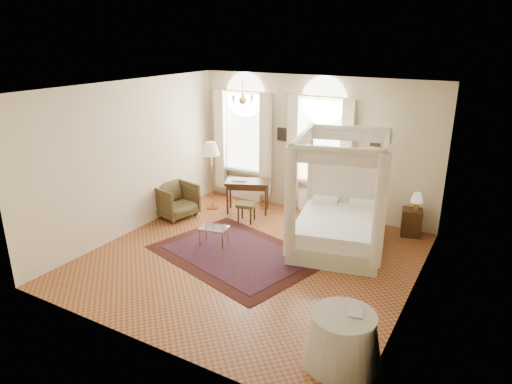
% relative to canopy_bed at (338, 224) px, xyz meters
% --- Properties ---
extents(ground, '(6.00, 6.00, 0.00)m').
position_rel_canopy_bed_xyz_m(ground, '(-1.30, -1.29, -0.54)').
color(ground, '#9A582C').
rests_on(ground, ground).
extents(room_walls, '(6.00, 6.00, 6.00)m').
position_rel_canopy_bed_xyz_m(room_walls, '(-1.30, -1.29, 1.44)').
color(room_walls, beige).
rests_on(room_walls, ground).
extents(window_left, '(1.62, 0.27, 3.29)m').
position_rel_canopy_bed_xyz_m(window_left, '(-3.20, 1.58, 0.95)').
color(window_left, white).
rests_on(window_left, room_walls).
extents(window_right, '(1.62, 0.27, 3.29)m').
position_rel_canopy_bed_xyz_m(window_right, '(-1.10, 1.58, 0.95)').
color(window_right, white).
rests_on(window_right, room_walls).
extents(chandelier, '(0.51, 0.45, 0.50)m').
position_rel_canopy_bed_xyz_m(chandelier, '(-2.20, -0.09, 2.37)').
color(chandelier, '#BA8D3E').
rests_on(chandelier, room_walls).
extents(wall_pictures, '(2.54, 0.03, 0.39)m').
position_rel_canopy_bed_xyz_m(wall_pictures, '(-1.21, 1.68, 1.35)').
color(wall_pictures, black).
rests_on(wall_pictures, room_walls).
extents(canopy_bed, '(2.20, 2.50, 2.36)m').
position_rel_canopy_bed_xyz_m(canopy_bed, '(0.00, 0.00, 0.00)').
color(canopy_bed, beige).
rests_on(canopy_bed, ground).
extents(nightstand, '(0.50, 0.47, 0.60)m').
position_rel_canopy_bed_xyz_m(nightstand, '(1.18, 1.40, -0.24)').
color(nightstand, '#3E2611').
rests_on(nightstand, ground).
extents(nightstand_lamp, '(0.26, 0.26, 0.39)m').
position_rel_canopy_bed_xyz_m(nightstand_lamp, '(1.23, 1.42, 0.32)').
color(nightstand_lamp, '#BA8D3E').
rests_on(nightstand_lamp, nightstand).
extents(writing_desk, '(1.20, 0.93, 0.80)m').
position_rel_canopy_bed_xyz_m(writing_desk, '(-2.65, 0.84, 0.15)').
color(writing_desk, '#3E2611').
rests_on(writing_desk, ground).
extents(laptop, '(0.42, 0.35, 0.03)m').
position_rel_canopy_bed_xyz_m(laptop, '(-2.85, 0.79, 0.28)').
color(laptop, black).
rests_on(laptop, writing_desk).
extents(stool, '(0.49, 0.49, 0.47)m').
position_rel_canopy_bed_xyz_m(stool, '(-2.35, 0.27, -0.15)').
color(stool, '#423A1C').
rests_on(stool, ground).
extents(armchair, '(1.05, 1.04, 0.81)m').
position_rel_canopy_bed_xyz_m(armchair, '(-4.00, -0.28, -0.13)').
color(armchair, '#46391E').
rests_on(armchair, ground).
extents(coffee_table, '(0.65, 0.52, 0.40)m').
position_rel_canopy_bed_xyz_m(coffee_table, '(-2.29, -1.14, -0.18)').
color(coffee_table, white).
rests_on(coffee_table, ground).
extents(floor_lamp, '(0.44, 0.44, 1.71)m').
position_rel_canopy_bed_xyz_m(floor_lamp, '(-3.55, 0.61, 0.92)').
color(floor_lamp, '#BA8D3E').
rests_on(floor_lamp, ground).
extents(oriental_rug, '(3.68, 3.06, 0.01)m').
position_rel_canopy_bed_xyz_m(oriental_rug, '(-1.65, -1.29, -0.53)').
color(oriental_rug, '#38140D').
rests_on(oriental_rug, ground).
extents(side_table, '(1.07, 1.07, 0.73)m').
position_rel_canopy_bed_xyz_m(side_table, '(1.26, -3.26, -0.18)').
color(side_table, beige).
rests_on(side_table, ground).
extents(book, '(0.25, 0.30, 0.02)m').
position_rel_canopy_bed_xyz_m(book, '(1.28, -3.17, 0.20)').
color(book, black).
rests_on(book, side_table).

